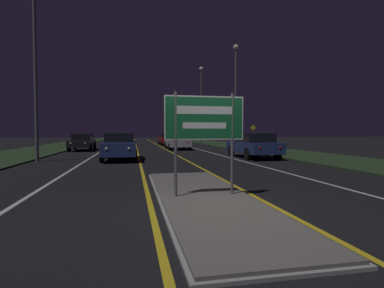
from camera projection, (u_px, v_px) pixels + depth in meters
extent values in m
plane|color=black|center=(215.00, 209.00, 6.15)|extent=(160.00, 160.00, 0.00)
cube|color=#999993|center=(204.00, 198.00, 7.09)|extent=(2.20, 7.89, 0.05)
cube|color=#66605B|center=(204.00, 197.00, 7.09)|extent=(2.08, 7.77, 0.10)
cube|color=#23381E|center=(33.00, 151.00, 23.90)|extent=(5.00, 100.00, 0.08)
cube|color=#23381E|center=(256.00, 149.00, 27.60)|extent=(5.00, 100.00, 0.08)
cube|color=gold|center=(136.00, 147.00, 30.40)|extent=(0.12, 70.00, 0.01)
cube|color=gold|center=(162.00, 147.00, 30.91)|extent=(0.12, 70.00, 0.01)
cube|color=silver|center=(107.00, 148.00, 29.84)|extent=(0.12, 70.00, 0.01)
cube|color=silver|center=(189.00, 147.00, 31.47)|extent=(0.12, 70.00, 0.01)
cube|color=silver|center=(75.00, 148.00, 29.25)|extent=(0.10, 70.00, 0.01)
cube|color=silver|center=(217.00, 147.00, 32.06)|extent=(0.10, 70.00, 0.01)
cylinder|color=#56565B|center=(176.00, 144.00, 6.90)|extent=(0.07, 0.07, 2.44)
cylinder|color=#56565B|center=(232.00, 143.00, 7.17)|extent=(0.07, 0.07, 2.44)
cube|color=#146033|center=(204.00, 118.00, 7.01)|extent=(1.90, 0.04, 1.02)
cube|color=white|center=(205.00, 118.00, 6.99)|extent=(1.90, 0.00, 1.02)
cube|color=#146033|center=(205.00, 118.00, 6.99)|extent=(1.84, 0.01, 0.96)
cube|color=white|center=(205.00, 110.00, 6.98)|extent=(1.33, 0.01, 0.18)
cube|color=white|center=(205.00, 126.00, 6.99)|extent=(1.04, 0.01, 0.14)
cylinder|color=#56565B|center=(35.00, 76.00, 15.83)|extent=(0.18, 0.18, 9.08)
cylinder|color=#56565B|center=(236.00, 101.00, 24.06)|extent=(0.18, 0.18, 8.22)
sphere|color=#F9EAC6|center=(236.00, 47.00, 23.89)|extent=(0.44, 0.44, 0.44)
cylinder|color=#56565B|center=(201.00, 108.00, 35.17)|extent=(0.18, 0.18, 8.80)
sphere|color=#F9EAC6|center=(201.00, 69.00, 34.98)|extent=(0.51, 0.51, 0.51)
cube|color=navy|center=(253.00, 147.00, 18.38)|extent=(1.89, 4.74, 0.63)
cube|color=black|center=(255.00, 138.00, 18.08)|extent=(1.66, 2.47, 0.54)
sphere|color=red|center=(260.00, 148.00, 15.96)|extent=(0.14, 0.14, 0.14)
sphere|color=red|center=(280.00, 148.00, 16.19)|extent=(0.14, 0.14, 0.14)
cylinder|color=black|center=(231.00, 151.00, 19.66)|extent=(0.22, 0.70, 0.70)
cylinder|color=black|center=(257.00, 150.00, 20.01)|extent=(0.22, 0.70, 0.70)
cylinder|color=black|center=(248.00, 154.00, 16.78)|extent=(0.22, 0.70, 0.70)
cylinder|color=black|center=(278.00, 154.00, 17.13)|extent=(0.22, 0.70, 0.70)
cube|color=#B7B7BC|center=(177.00, 142.00, 27.18)|extent=(1.85, 4.50, 0.69)
cube|color=black|center=(178.00, 136.00, 26.89)|extent=(1.63, 2.34, 0.49)
sphere|color=red|center=(174.00, 142.00, 24.88)|extent=(0.14, 0.14, 0.14)
sphere|color=red|center=(188.00, 142.00, 25.10)|extent=(0.14, 0.14, 0.14)
cylinder|color=black|center=(166.00, 145.00, 28.39)|extent=(0.22, 0.62, 0.62)
cylinder|color=black|center=(184.00, 145.00, 28.74)|extent=(0.22, 0.62, 0.62)
cylinder|color=black|center=(170.00, 147.00, 25.66)|extent=(0.22, 0.62, 0.62)
cylinder|color=black|center=(190.00, 147.00, 26.00)|extent=(0.22, 0.62, 0.62)
cube|color=maroon|center=(167.00, 140.00, 36.88)|extent=(1.81, 4.70, 0.62)
cube|color=black|center=(168.00, 135.00, 36.58)|extent=(1.59, 2.44, 0.48)
sphere|color=red|center=(165.00, 140.00, 34.49)|extent=(0.14, 0.14, 0.14)
sphere|color=red|center=(174.00, 139.00, 34.71)|extent=(0.14, 0.14, 0.14)
cylinder|color=black|center=(159.00, 142.00, 38.15)|extent=(0.22, 0.64, 0.64)
cylinder|color=black|center=(173.00, 142.00, 38.49)|extent=(0.22, 0.64, 0.64)
cylinder|color=black|center=(161.00, 143.00, 35.30)|extent=(0.22, 0.64, 0.64)
cylinder|color=black|center=(176.00, 143.00, 35.64)|extent=(0.22, 0.64, 0.64)
cube|color=navy|center=(120.00, 148.00, 16.99)|extent=(1.76, 4.55, 0.69)
cube|color=black|center=(120.00, 137.00, 17.24)|extent=(1.55, 2.37, 0.49)
sphere|color=white|center=(106.00, 149.00, 14.67)|extent=(0.14, 0.14, 0.14)
sphere|color=white|center=(129.00, 148.00, 14.88)|extent=(0.14, 0.14, 0.14)
cylinder|color=black|center=(102.00, 156.00, 15.46)|extent=(0.22, 0.67, 0.67)
cylinder|color=black|center=(135.00, 156.00, 15.79)|extent=(0.22, 0.67, 0.67)
cylinder|color=black|center=(107.00, 153.00, 18.23)|extent=(0.22, 0.67, 0.67)
cylinder|color=black|center=(135.00, 152.00, 18.55)|extent=(0.22, 0.67, 0.67)
cube|color=black|center=(82.00, 143.00, 25.44)|extent=(1.74, 4.36, 0.57)
cube|color=black|center=(83.00, 137.00, 25.68)|extent=(1.53, 2.27, 0.52)
sphere|color=white|center=(71.00, 143.00, 23.22)|extent=(0.14, 0.14, 0.14)
sphere|color=white|center=(85.00, 143.00, 23.43)|extent=(0.14, 0.14, 0.14)
cylinder|color=black|center=(69.00, 148.00, 23.97)|extent=(0.22, 0.68, 0.68)
cylinder|color=black|center=(91.00, 147.00, 24.29)|extent=(0.22, 0.68, 0.68)
cylinder|color=black|center=(75.00, 146.00, 26.62)|extent=(0.22, 0.68, 0.68)
cylinder|color=black|center=(95.00, 146.00, 26.94)|extent=(0.22, 0.68, 0.68)
cube|color=#B7B7BC|center=(123.00, 140.00, 36.00)|extent=(1.80, 4.38, 0.59)
cube|color=black|center=(123.00, 135.00, 36.24)|extent=(1.59, 2.28, 0.46)
sphere|color=white|center=(117.00, 140.00, 33.76)|extent=(0.14, 0.14, 0.14)
sphere|color=white|center=(127.00, 140.00, 33.98)|extent=(0.14, 0.14, 0.14)
cylinder|color=black|center=(115.00, 143.00, 34.52)|extent=(0.22, 0.70, 0.70)
cylinder|color=black|center=(130.00, 143.00, 34.85)|extent=(0.22, 0.70, 0.70)
cylinder|color=black|center=(116.00, 142.00, 37.18)|extent=(0.22, 0.70, 0.70)
cylinder|color=black|center=(130.00, 142.00, 37.51)|extent=(0.22, 0.70, 0.70)
cylinder|color=#56565B|center=(253.00, 137.00, 28.61)|extent=(0.06, 0.06, 1.97)
cube|color=yellow|center=(253.00, 128.00, 28.57)|extent=(0.60, 0.02, 0.60)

